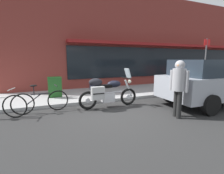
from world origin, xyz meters
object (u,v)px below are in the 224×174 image
at_px(pedestrian_walking, 179,82).
at_px(sandwich_board_sign, 55,87).
at_px(parked_bicycle, 41,101).
at_px(parking_sign_pole, 205,60).
at_px(parked_minivan, 218,81).
at_px(touring_motorcycle, 106,91).

bearing_deg(pedestrian_walking, sandwich_board_sign, 131.15).
height_order(parked_bicycle, parking_sign_pole, parking_sign_pole).
relative_size(parked_minivan, pedestrian_walking, 2.83).
xyz_separation_m(parked_minivan, pedestrian_walking, (-2.61, -0.63, 0.15)).
distance_m(touring_motorcycle, sandwich_board_sign, 2.49).
relative_size(touring_motorcycle, parked_bicycle, 1.27).
relative_size(pedestrian_walking, sandwich_board_sign, 1.95).
height_order(touring_motorcycle, parking_sign_pole, parking_sign_pole).
distance_m(parked_minivan, parking_sign_pole, 3.17).
distance_m(touring_motorcycle, pedestrian_walking, 2.44).
distance_m(touring_motorcycle, parked_bicycle, 2.19).
bearing_deg(parking_sign_pole, pedestrian_walking, -148.08).
xyz_separation_m(touring_motorcycle, pedestrian_walking, (1.61, -1.77, 0.46)).
xyz_separation_m(pedestrian_walking, sandwich_board_sign, (-3.21, 3.68, -0.50)).
relative_size(sandwich_board_sign, parking_sign_pole, 0.32).
xyz_separation_m(parked_bicycle, pedestrian_walking, (3.77, -2.08, 0.69)).
height_order(touring_motorcycle, parked_minivan, parked_minivan).
distance_m(parked_bicycle, sandwich_board_sign, 1.70).
relative_size(touring_motorcycle, sandwich_board_sign, 2.55).
relative_size(touring_motorcycle, parked_minivan, 0.46).
bearing_deg(touring_motorcycle, pedestrian_walking, -47.67).
distance_m(parked_minivan, pedestrian_walking, 2.69).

